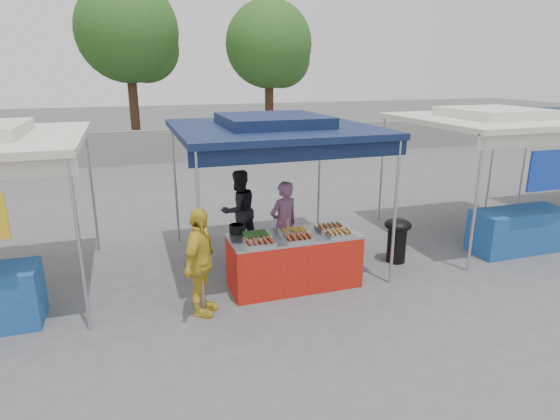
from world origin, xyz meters
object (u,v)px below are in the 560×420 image
object	(u,v)px
helper_man	(239,210)
vendor_woman	(284,224)
vendor_table	(294,260)
wok_burner	(397,236)
cooking_pot	(237,229)
customer_person	(200,263)

from	to	relation	value
helper_man	vendor_woman	bearing A→B (deg)	96.65
vendor_woman	helper_man	size ratio (longest dim) A/B	0.99
vendor_table	vendor_woman	bearing A→B (deg)	82.97
wok_burner	vendor_woman	xyz separation A→B (m)	(-1.96, 0.45, 0.28)
vendor_table	helper_man	xyz separation A→B (m)	(-0.44, 1.83, 0.34)
cooking_pot	helper_man	bearing A→B (deg)	75.54
cooking_pot	customer_person	xyz separation A→B (m)	(-0.70, -0.78, -0.15)
wok_burner	vendor_woman	bearing A→B (deg)	155.52
vendor_table	wok_burner	distance (m)	2.08
wok_burner	customer_person	bearing A→B (deg)	-179.35
vendor_woman	customer_person	size ratio (longest dim) A/B	0.99
customer_person	cooking_pot	bearing A→B (deg)	-11.58
wok_burner	customer_person	xyz separation A→B (m)	(-3.57, -0.77, 0.29)
vendor_table	cooking_pot	xyz separation A→B (m)	(-0.82, 0.35, 0.50)
customer_person	vendor_woman	bearing A→B (deg)	-22.61
vendor_table	customer_person	distance (m)	1.61
helper_man	customer_person	size ratio (longest dim) A/B	1.00
cooking_pot	wok_burner	xyz separation A→B (m)	(2.87, -0.01, -0.45)
customer_person	vendor_table	bearing A→B (deg)	-43.92
wok_burner	helper_man	size ratio (longest dim) A/B	0.52
vendor_woman	cooking_pot	bearing A→B (deg)	7.87
cooking_pot	helper_man	size ratio (longest dim) A/B	0.16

